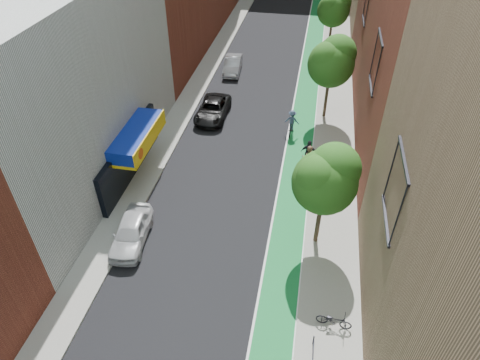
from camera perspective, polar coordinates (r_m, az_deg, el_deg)
The scene contains 14 objects.
bike_lane at distance 37.73m, azimuth 8.72°, elevation 10.02°, with size 2.00×68.00×0.01m, color #147234.
sidewalk_left at distance 39.12m, azimuth -6.29°, elevation 11.46°, with size 2.00×68.00×0.15m, color gray.
sidewalk_right at distance 37.75m, azimuth 12.55°, elevation 9.65°, with size 3.00×68.00×0.15m, color gray.
building_left_white at distance 28.83m, azimuth -23.58°, elevation 11.08°, with size 8.00×20.00×12.00m, color silver.
tree_near at distance 21.78m, azimuth 11.42°, elevation 0.29°, with size 3.40×3.36×6.42m.
tree_mid at distance 33.84m, azimuth 12.18°, elevation 15.32°, with size 3.55×3.53×6.74m.
tree_far at distance 47.17m, azimuth 12.45°, elevation 21.51°, with size 3.30×3.25×6.21m.
parked_car_white at distance 24.82m, azimuth -14.31°, elevation -6.68°, with size 1.72×4.29×1.46m, color silver.
parked_car_black at distance 35.15m, azimuth -3.66°, elevation 9.38°, with size 2.28×4.95×1.37m, color black.
parked_car_silver at distance 42.73m, azimuth -0.97°, elevation 15.10°, with size 1.51×4.32×1.42m, color #9A9DA2.
cyclist_lane_near at distance 29.08m, azimuth 9.01°, elevation 2.44°, with size 0.89×1.70×2.13m.
cyclist_lane_mid at distance 29.51m, azimuth 9.06°, elevation 2.93°, with size 1.15×1.76×2.20m.
cyclist_lane_far at distance 33.04m, azimuth 6.91°, elevation 7.44°, with size 1.11×1.76×1.99m.
parked_bike_near at distance 21.18m, azimuth 12.42°, elevation -17.78°, with size 0.58×1.65×0.87m, color black.
Camera 1 is at (4.47, -7.16, 18.00)m, focal length 32.00 mm.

